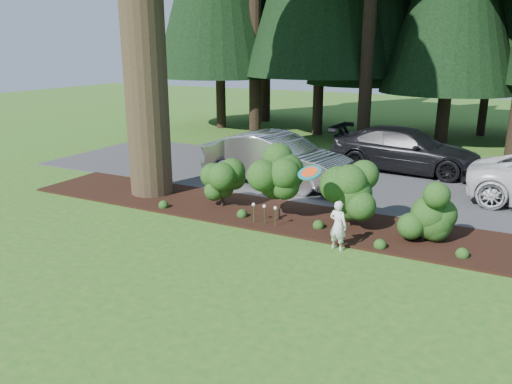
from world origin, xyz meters
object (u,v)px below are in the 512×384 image
at_px(car_dark_suv, 405,150).
at_px(child, 338,226).
at_px(car_silver_wagon, 276,159).
at_px(frisbee, 310,173).

bearing_deg(car_dark_suv, child, -175.48).
height_order(car_silver_wagon, car_dark_suv, car_silver_wagon).
distance_m(car_silver_wagon, frisbee, 5.16).
bearing_deg(frisbee, car_dark_suv, 86.09).
height_order(car_dark_suv, frisbee, frisbee).
bearing_deg(car_dark_suv, car_silver_wagon, 140.89).
relative_size(car_dark_suv, child, 4.67).
relative_size(car_dark_suv, frisbee, 9.47).
bearing_deg(car_silver_wagon, child, -134.56).
distance_m(child, frisbee, 1.31).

